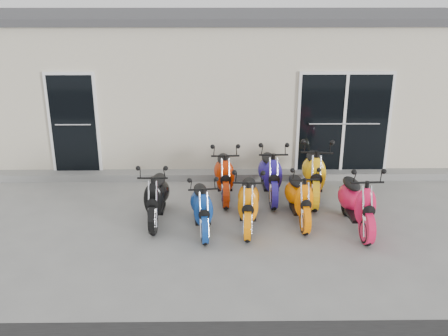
{
  "coord_description": "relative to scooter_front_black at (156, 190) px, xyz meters",
  "views": [
    {
      "loc": [
        -0.11,
        -8.22,
        3.94
      ],
      "look_at": [
        0.0,
        0.6,
        0.75
      ],
      "focal_mm": 40.0,
      "sensor_mm": 36.0,
      "label": 1
    }
  ],
  "objects": [
    {
      "name": "door_left",
      "position": [
        -2.0,
        2.26,
        0.67
      ],
      "size": [
        1.07,
        0.08,
        2.22
      ],
      "primitive_type": "cube",
      "color": "black",
      "rests_on": "front_step"
    },
    {
      "name": "scooter_front_orange_a",
      "position": [
        1.61,
        -0.26,
        0.0
      ],
      "size": [
        0.71,
        1.66,
        1.19
      ],
      "primitive_type": null,
      "rotation": [
        0.0,
        0.0,
        -0.07
      ],
      "color": "orange",
      "rests_on": "ground"
    },
    {
      "name": "ground",
      "position": [
        1.2,
        0.09,
        -0.59
      ],
      "size": [
        80.0,
        80.0,
        0.0
      ],
      "primitive_type": "plane",
      "color": "gray",
      "rests_on": "ground"
    },
    {
      "name": "scooter_front_blue",
      "position": [
        0.81,
        -0.39,
        -0.04
      ],
      "size": [
        0.71,
        1.56,
        1.11
      ],
      "primitive_type": null,
      "rotation": [
        0.0,
        0.0,
        0.11
      ],
      "color": "navy",
      "rests_on": "ground"
    },
    {
      "name": "scooter_back_yellow",
      "position": [
        2.97,
        0.98,
        0.08
      ],
      "size": [
        0.89,
        1.89,
        1.35
      ],
      "primitive_type": null,
      "rotation": [
        0.0,
        0.0,
        -0.12
      ],
      "color": "#FFB80D",
      "rests_on": "ground"
    },
    {
      "name": "scooter_back_red",
      "position": [
        1.21,
        1.06,
        0.02
      ],
      "size": [
        0.66,
        1.68,
        1.23
      ],
      "primitive_type": null,
      "rotation": [
        0.0,
        0.0,
        0.03
      ],
      "color": "#BA2804",
      "rests_on": "ground"
    },
    {
      "name": "scooter_back_blue",
      "position": [
        2.12,
        1.03,
        0.04
      ],
      "size": [
        0.65,
        1.72,
        1.27
      ],
      "primitive_type": null,
      "rotation": [
        0.0,
        0.0,
        0.02
      ],
      "color": "navy",
      "rests_on": "ground"
    },
    {
      "name": "scooter_front_black",
      "position": [
        0.0,
        0.0,
        0.0
      ],
      "size": [
        0.6,
        1.61,
        1.19
      ],
      "primitive_type": null,
      "rotation": [
        0.0,
        0.0,
        -0.01
      ],
      "color": "black",
      "rests_on": "ground"
    },
    {
      "name": "roof_cap",
      "position": [
        1.2,
        5.29,
        2.69
      ],
      "size": [
        14.2,
        6.2,
        0.16
      ],
      "primitive_type": "cube",
      "color": "#3F3F42",
      "rests_on": "building"
    },
    {
      "name": "door_right",
      "position": [
        3.8,
        2.26,
        0.67
      ],
      "size": [
        2.02,
        0.08,
        2.22
      ],
      "primitive_type": "cube",
      "color": "black",
      "rests_on": "front_step"
    },
    {
      "name": "front_step",
      "position": [
        1.2,
        2.11,
        -0.52
      ],
      "size": [
        14.0,
        0.4,
        0.15
      ],
      "primitive_type": "cube",
      "color": "gray",
      "rests_on": "ground"
    },
    {
      "name": "building",
      "position": [
        1.2,
        5.29,
        1.01
      ],
      "size": [
        14.0,
        6.0,
        3.2
      ],
      "primitive_type": "cube",
      "color": "beige",
      "rests_on": "ground"
    },
    {
      "name": "scooter_front_orange_b",
      "position": [
        2.52,
        -0.04,
        -0.02
      ],
      "size": [
        0.65,
        1.59,
        1.15
      ],
      "primitive_type": null,
      "rotation": [
        0.0,
        0.0,
        0.05
      ],
      "color": "#FF7400",
      "rests_on": "ground"
    },
    {
      "name": "scooter_front_red",
      "position": [
        3.46,
        -0.37,
        0.04
      ],
      "size": [
        0.69,
        1.73,
        1.26
      ],
      "primitive_type": null,
      "rotation": [
        0.0,
        0.0,
        0.05
      ],
      "color": "#E51546",
      "rests_on": "ground"
    }
  ]
}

